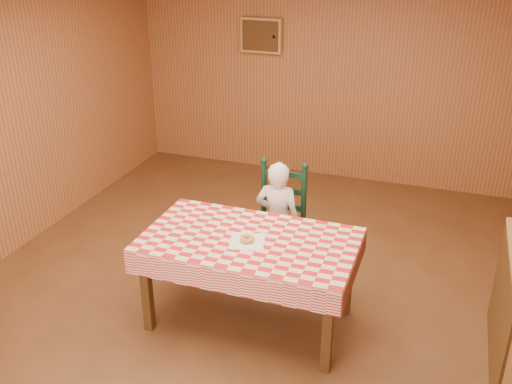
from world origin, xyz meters
The scene contains 7 objects.
ground centered at (0.00, 0.00, 0.00)m, with size 6.00×6.00×0.00m, color brown.
cabin_walls centered at (0.00, 0.53, 1.83)m, with size 5.10×6.05×2.65m.
dining_table centered at (0.11, -0.25, 0.69)m, with size 1.66×0.96×0.77m.
ladder_chair centered at (0.11, 0.54, 0.50)m, with size 0.44×0.40×1.08m.
seated_child centered at (0.11, 0.48, 0.56)m, with size 0.41×0.27×1.12m, color white.
napkin centered at (0.11, -0.30, 0.77)m, with size 0.26×0.26×0.00m, color white.
donut centered at (0.11, -0.30, 0.79)m, with size 0.11×0.11×0.04m, color #C48D46.
Camera 1 is at (1.43, -3.84, 2.92)m, focal length 40.00 mm.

